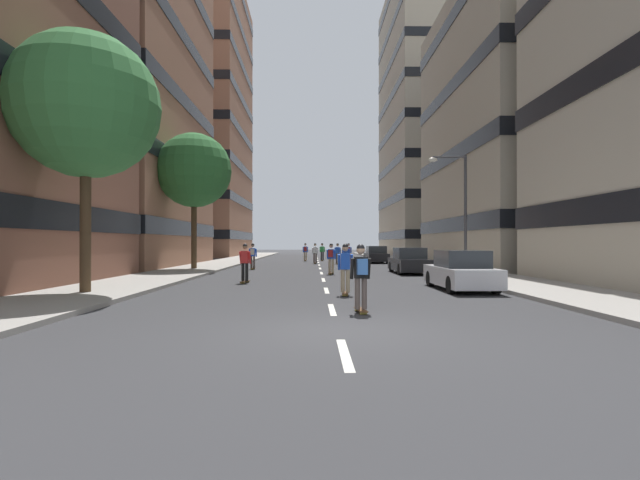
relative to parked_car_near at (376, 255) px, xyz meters
name	(u,v)px	position (x,y,z in m)	size (l,w,h in m)	color
ground_plane	(319,265)	(-5.17, -4.11, -0.70)	(166.55, 166.55, 0.00)	#333335
sidewalk_left	(225,263)	(-13.46, -0.64, -0.63)	(3.82, 76.34, 0.14)	#9E9991
sidewalk_right	(412,262)	(3.11, -0.64, -0.63)	(3.82, 76.34, 0.14)	#9E9991
lane_markings	(319,265)	(-5.17, -3.86, -0.70)	(0.16, 62.20, 0.01)	silver
building_left_mid	(79,47)	(-23.75, -5.60, 16.21)	(16.89, 18.29, 33.64)	#9E6B51
building_left_far	(182,120)	(-23.75, 22.54, 18.03)	(16.89, 20.39, 37.27)	#9E6B51
building_right_mid	(557,129)	(13.40, -5.60, 10.03)	(16.89, 19.36, 21.28)	#B2A893
building_right_far	(450,120)	(13.40, 22.54, 18.27)	(16.89, 21.31, 37.75)	#B2A893
parked_car_near	(376,255)	(0.00, 0.00, 0.00)	(1.82, 4.40, 1.52)	black
parked_car_mid	(461,272)	(0.00, -23.71, 0.00)	(1.82, 4.40, 1.52)	silver
parked_car_far	(409,262)	(0.00, -14.22, 0.00)	(1.82, 4.40, 1.52)	black
street_tree_near	(194,171)	(-13.46, -11.10, 5.83)	(4.85, 4.85, 8.83)	#4C3823
street_tree_mid	(86,106)	(-13.46, -25.50, 5.79)	(4.94, 4.94, 8.83)	#4C3823
streetlamp_right	(459,201)	(2.36, -16.08, 3.44)	(2.13, 0.30, 6.50)	#3F3F44
skater_0	(349,252)	(-2.45, 0.23, 0.32)	(0.54, 0.91, 1.78)	brown
skater_1	(345,267)	(-4.57, -25.45, 0.29)	(0.55, 0.92, 1.78)	brown
skater_2	(245,261)	(-8.74, -20.58, 0.29)	(0.57, 0.92, 1.78)	brown
skater_3	(322,251)	(-4.75, 4.82, 0.29)	(0.55, 0.92, 1.78)	brown
skater_4	(361,274)	(-4.45, -29.47, 0.32)	(0.55, 0.92, 1.78)	brown
skater_5	(305,251)	(-6.42, 4.22, 0.32)	(0.54, 0.91, 1.78)	brown
skater_6	(331,257)	(-4.64, -14.96, 0.32)	(0.57, 0.92, 1.78)	brown
skater_7	(315,252)	(-5.49, -1.47, 0.29)	(0.55, 0.91, 1.78)	brown
skater_8	(338,252)	(-3.58, -2.14, 0.29)	(0.56, 0.92, 1.78)	brown
skater_9	(253,254)	(-9.77, -9.97, 0.32)	(0.54, 0.91, 1.78)	brown
skater_10	(346,255)	(-3.45, -10.22, 0.29)	(0.54, 0.91, 1.78)	brown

